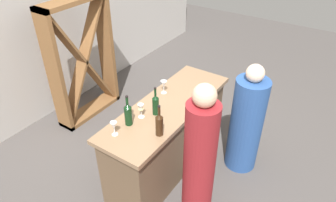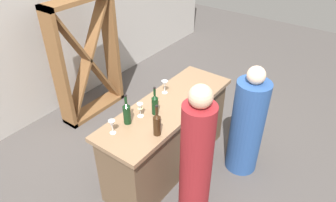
{
  "view_description": "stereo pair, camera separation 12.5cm",
  "coord_description": "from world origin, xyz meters",
  "px_view_note": "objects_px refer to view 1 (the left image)",
  "views": [
    {
      "loc": [
        -2.32,
        -1.55,
        2.86
      ],
      "look_at": [
        0.0,
        0.0,
        0.98
      ],
      "focal_mm": 33.01,
      "sensor_mm": 36.0,
      "label": 1
    },
    {
      "loc": [
        -2.25,
        -1.65,
        2.86
      ],
      "look_at": [
        0.0,
        0.0,
        0.98
      ],
      "focal_mm": 33.01,
      "sensor_mm": 36.0,
      "label": 2
    }
  ],
  "objects_px": {
    "wine_glass_near_left": "(141,108)",
    "wine_rack": "(83,61)",
    "wine_glass_near_right": "(164,84)",
    "wine_bottle_center_dark_green": "(156,104)",
    "person_center_guest": "(246,123)",
    "person_left_guest": "(199,163)",
    "wine_bottle_leftmost_dark_green": "(128,114)",
    "wine_bottle_second_left_amber_brown": "(159,124)",
    "wine_glass_near_center": "(114,126)"
  },
  "relations": [
    {
      "from": "wine_glass_near_left",
      "to": "wine_rack",
      "type": "bearing_deg",
      "value": 68.04
    },
    {
      "from": "wine_glass_near_left",
      "to": "wine_glass_near_right",
      "type": "xyz_separation_m",
      "value": [
        0.52,
        0.07,
        0.01
      ]
    },
    {
      "from": "wine_glass_near_right",
      "to": "wine_rack",
      "type": "bearing_deg",
      "value": 85.88
    },
    {
      "from": "wine_bottle_center_dark_green",
      "to": "person_center_guest",
      "type": "xyz_separation_m",
      "value": [
        0.75,
        -0.75,
        -0.41
      ]
    },
    {
      "from": "wine_glass_near_right",
      "to": "person_left_guest",
      "type": "relative_size",
      "value": 0.1
    },
    {
      "from": "wine_bottle_leftmost_dark_green",
      "to": "wine_glass_near_right",
      "type": "distance_m",
      "value": 0.68
    },
    {
      "from": "wine_bottle_second_left_amber_brown",
      "to": "person_center_guest",
      "type": "distance_m",
      "value": 1.21
    },
    {
      "from": "wine_rack",
      "to": "wine_glass_near_left",
      "type": "xyz_separation_m",
      "value": [
        -0.62,
        -1.54,
        0.15
      ]
    },
    {
      "from": "wine_glass_near_center",
      "to": "wine_glass_near_right",
      "type": "xyz_separation_m",
      "value": [
        0.88,
        0.03,
        0.01
      ]
    },
    {
      "from": "person_left_guest",
      "to": "person_center_guest",
      "type": "distance_m",
      "value": 0.99
    },
    {
      "from": "wine_glass_near_center",
      "to": "wine_glass_near_right",
      "type": "relative_size",
      "value": 0.95
    },
    {
      "from": "wine_glass_near_center",
      "to": "person_center_guest",
      "type": "distance_m",
      "value": 1.58
    },
    {
      "from": "wine_bottle_leftmost_dark_green",
      "to": "person_center_guest",
      "type": "height_order",
      "value": "person_center_guest"
    },
    {
      "from": "person_left_guest",
      "to": "wine_bottle_center_dark_green",
      "type": "bearing_deg",
      "value": -31.77
    },
    {
      "from": "person_left_guest",
      "to": "wine_glass_near_right",
      "type": "bearing_deg",
      "value": -49.68
    },
    {
      "from": "wine_rack",
      "to": "wine_glass_near_right",
      "type": "relative_size",
      "value": 11.17
    },
    {
      "from": "person_center_guest",
      "to": "wine_bottle_leftmost_dark_green",
      "type": "bearing_deg",
      "value": 61.35
    },
    {
      "from": "wine_glass_near_left",
      "to": "person_left_guest",
      "type": "distance_m",
      "value": 0.8
    },
    {
      "from": "person_left_guest",
      "to": "wine_bottle_leftmost_dark_green",
      "type": "bearing_deg",
      "value": -8.07
    },
    {
      "from": "wine_rack",
      "to": "person_center_guest",
      "type": "relative_size",
      "value": 1.26
    },
    {
      "from": "wine_bottle_center_dark_green",
      "to": "person_left_guest",
      "type": "xyz_separation_m",
      "value": [
        -0.22,
        -0.66,
        -0.29
      ]
    },
    {
      "from": "wine_bottle_second_left_amber_brown",
      "to": "wine_glass_near_right",
      "type": "height_order",
      "value": "wine_bottle_second_left_amber_brown"
    },
    {
      "from": "wine_bottle_leftmost_dark_green",
      "to": "person_left_guest",
      "type": "relative_size",
      "value": 0.21
    },
    {
      "from": "wine_glass_near_left",
      "to": "wine_glass_near_center",
      "type": "bearing_deg",
      "value": 173.86
    },
    {
      "from": "wine_glass_near_center",
      "to": "person_left_guest",
      "type": "height_order",
      "value": "person_left_guest"
    },
    {
      "from": "person_left_guest",
      "to": "wine_bottle_second_left_amber_brown",
      "type": "bearing_deg",
      "value": -9.12
    },
    {
      "from": "wine_glass_near_left",
      "to": "person_center_guest",
      "type": "bearing_deg",
      "value": -43.8
    },
    {
      "from": "wine_glass_near_center",
      "to": "person_center_guest",
      "type": "bearing_deg",
      "value": -35.34
    },
    {
      "from": "wine_glass_near_left",
      "to": "person_center_guest",
      "type": "xyz_separation_m",
      "value": [
        0.88,
        -0.84,
        -0.4
      ]
    },
    {
      "from": "wine_bottle_leftmost_dark_green",
      "to": "wine_bottle_center_dark_green",
      "type": "xyz_separation_m",
      "value": [
        0.29,
        -0.13,
        -0.01
      ]
    },
    {
      "from": "wine_glass_near_left",
      "to": "person_left_guest",
      "type": "xyz_separation_m",
      "value": [
        -0.09,
        -0.75,
        -0.27
      ]
    },
    {
      "from": "wine_bottle_center_dark_green",
      "to": "wine_glass_near_right",
      "type": "relative_size",
      "value": 2.04
    },
    {
      "from": "wine_bottle_leftmost_dark_green",
      "to": "wine_bottle_second_left_amber_brown",
      "type": "bearing_deg",
      "value": -83.71
    },
    {
      "from": "wine_bottle_leftmost_dark_green",
      "to": "wine_bottle_second_left_amber_brown",
      "type": "xyz_separation_m",
      "value": [
        0.04,
        -0.35,
        0.0
      ]
    },
    {
      "from": "wine_bottle_center_dark_green",
      "to": "wine_glass_near_left",
      "type": "height_order",
      "value": "wine_bottle_center_dark_green"
    },
    {
      "from": "wine_glass_near_left",
      "to": "wine_bottle_second_left_amber_brown",
      "type": "bearing_deg",
      "value": -111.19
    },
    {
      "from": "wine_bottle_second_left_amber_brown",
      "to": "person_center_guest",
      "type": "height_order",
      "value": "person_center_guest"
    },
    {
      "from": "wine_bottle_second_left_amber_brown",
      "to": "person_left_guest",
      "type": "height_order",
      "value": "person_left_guest"
    },
    {
      "from": "wine_bottle_second_left_amber_brown",
      "to": "wine_glass_near_left",
      "type": "bearing_deg",
      "value": 68.81
    },
    {
      "from": "wine_rack",
      "to": "person_left_guest",
      "type": "bearing_deg",
      "value": -107.33
    },
    {
      "from": "wine_glass_near_center",
      "to": "person_center_guest",
      "type": "height_order",
      "value": "person_center_guest"
    },
    {
      "from": "wine_bottle_center_dark_green",
      "to": "wine_rack",
      "type": "bearing_deg",
      "value": 73.23
    },
    {
      "from": "wine_rack",
      "to": "wine_bottle_leftmost_dark_green",
      "type": "distance_m",
      "value": 1.71
    },
    {
      "from": "wine_bottle_center_dark_green",
      "to": "wine_glass_near_center",
      "type": "relative_size",
      "value": 2.15
    },
    {
      "from": "wine_bottle_leftmost_dark_green",
      "to": "wine_glass_near_right",
      "type": "bearing_deg",
      "value": 3.18
    },
    {
      "from": "wine_glass_near_left",
      "to": "wine_glass_near_right",
      "type": "relative_size",
      "value": 1.01
    },
    {
      "from": "wine_bottle_leftmost_dark_green",
      "to": "person_left_guest",
      "type": "bearing_deg",
      "value": -85.0
    },
    {
      "from": "wine_bottle_leftmost_dark_green",
      "to": "wine_bottle_center_dark_green",
      "type": "distance_m",
      "value": 0.32
    },
    {
      "from": "wine_bottle_second_left_amber_brown",
      "to": "wine_glass_near_left",
      "type": "xyz_separation_m",
      "value": [
        0.12,
        0.32,
        -0.02
      ]
    },
    {
      "from": "wine_bottle_center_dark_green",
      "to": "wine_glass_near_right",
      "type": "distance_m",
      "value": 0.42
    }
  ]
}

